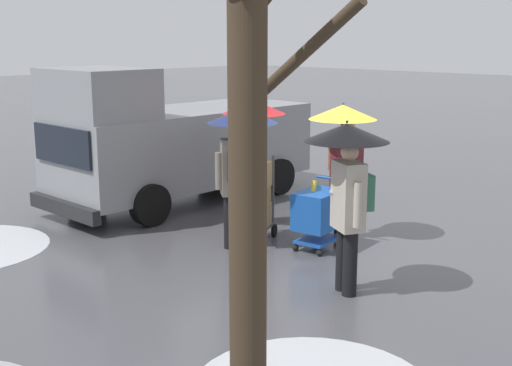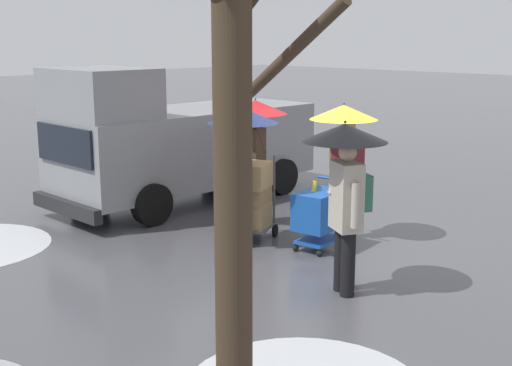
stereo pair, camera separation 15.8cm
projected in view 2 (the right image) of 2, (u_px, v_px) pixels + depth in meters
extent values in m
plane|color=#4C4C51|center=(340.00, 244.00, 10.36)|extent=(90.00, 90.00, 0.00)
cube|color=gray|center=(188.00, 146.00, 12.97)|extent=(1.98, 5.21, 1.40)
cube|color=gray|center=(100.00, 93.00, 11.41)|extent=(1.85, 1.41, 0.84)
cube|color=black|center=(64.00, 145.00, 11.09)|extent=(1.66, 0.07, 0.63)
cube|color=#232326|center=(66.00, 207.00, 11.29)|extent=(1.96, 0.17, 0.24)
cylinder|color=black|center=(152.00, 204.00, 11.33)|extent=(0.24, 0.72, 0.72)
cylinder|color=black|center=(89.00, 186.00, 12.68)|extent=(0.24, 0.72, 0.72)
cylinder|color=black|center=(282.00, 176.00, 13.57)|extent=(0.24, 0.72, 0.72)
cylinder|color=black|center=(217.00, 164.00, 14.92)|extent=(0.24, 0.72, 0.72)
cube|color=#1951B2|center=(319.00, 210.00, 10.02)|extent=(0.62, 0.82, 0.56)
cube|color=#1951B2|center=(318.00, 240.00, 10.12)|extent=(0.56, 0.74, 0.04)
cylinder|color=#1951B2|center=(334.00, 179.00, 10.26)|extent=(0.58, 0.11, 0.04)
sphere|color=black|center=(319.00, 253.00, 9.78)|extent=(0.10, 0.10, 0.10)
sphere|color=black|center=(296.00, 248.00, 10.02)|extent=(0.10, 0.10, 0.10)
sphere|color=black|center=(340.00, 243.00, 10.25)|extent=(0.10, 0.10, 0.10)
sphere|color=black|center=(317.00, 238.00, 10.50)|extent=(0.10, 0.10, 0.10)
cylinder|color=yellow|center=(311.00, 204.00, 9.97)|extent=(0.11, 0.29, 0.69)
cube|color=#515156|center=(255.00, 227.00, 10.51)|extent=(0.69, 0.75, 0.03)
cylinder|color=#515156|center=(274.00, 190.00, 10.60)|extent=(0.04, 0.04, 1.10)
cylinder|color=#515156|center=(248.00, 188.00, 10.74)|extent=(0.04, 0.04, 1.10)
cylinder|color=black|center=(275.00, 230.00, 10.73)|extent=(0.13, 0.20, 0.20)
cylinder|color=black|center=(247.00, 228.00, 10.88)|extent=(0.13, 0.20, 0.20)
cube|color=tan|center=(255.00, 215.00, 10.47)|extent=(0.56, 0.59, 0.36)
cube|color=#A37F51|center=(255.00, 196.00, 10.40)|extent=(0.56, 0.63, 0.26)
cube|color=tan|center=(255.00, 176.00, 10.33)|extent=(0.62, 0.71, 0.39)
cylinder|color=black|center=(348.00, 264.00, 8.23)|extent=(0.18, 0.18, 0.82)
cylinder|color=black|center=(341.00, 259.00, 8.42)|extent=(0.18, 0.18, 0.82)
cube|color=#B2A899|center=(346.00, 196.00, 8.14)|extent=(0.52, 0.46, 0.84)
sphere|color=beige|center=(348.00, 152.00, 8.03)|extent=(0.22, 0.22, 0.22)
cylinder|color=#B2A899|center=(355.00, 205.00, 7.91)|extent=(0.10, 0.10, 0.55)
cylinder|color=#B2A899|center=(339.00, 176.00, 8.26)|extent=(0.23, 0.31, 0.50)
cylinder|color=#333338|center=(344.00, 164.00, 8.15)|extent=(0.02, 0.02, 0.86)
cone|color=black|center=(345.00, 133.00, 8.07)|extent=(1.04, 1.04, 0.22)
sphere|color=#333338|center=(345.00, 122.00, 8.05)|extent=(0.04, 0.04, 0.04)
cube|color=#33664C|center=(362.00, 192.00, 8.19)|extent=(0.34, 0.29, 0.44)
cylinder|color=black|center=(351.00, 212.00, 10.64)|extent=(0.18, 0.18, 0.82)
cylinder|color=black|center=(341.00, 214.00, 10.55)|extent=(0.18, 0.18, 0.82)
cube|color=#5B1E23|center=(348.00, 161.00, 10.41)|extent=(0.39, 0.50, 0.84)
sphere|color=beige|center=(349.00, 126.00, 10.30)|extent=(0.22, 0.22, 0.22)
cylinder|color=#5B1E23|center=(361.00, 163.00, 10.55)|extent=(0.10, 0.10, 0.55)
cylinder|color=#5B1E23|center=(339.00, 148.00, 10.27)|extent=(0.32, 0.18, 0.50)
cylinder|color=#333338|center=(343.00, 137.00, 10.29)|extent=(0.02, 0.02, 0.86)
cone|color=yellow|center=(344.00, 112.00, 10.20)|extent=(1.04, 1.04, 0.22)
sphere|color=#333338|center=(344.00, 104.00, 10.18)|extent=(0.04, 0.04, 0.04)
cube|color=brown|center=(340.00, 156.00, 10.58)|extent=(0.24, 0.33, 0.44)
cylinder|color=black|center=(230.00, 222.00, 10.10)|extent=(0.18, 0.18, 0.82)
cylinder|color=black|center=(243.00, 221.00, 10.13)|extent=(0.18, 0.18, 0.82)
cube|color=slate|center=(236.00, 167.00, 9.94)|extent=(0.49, 0.52, 0.84)
sphere|color=#8C6647|center=(236.00, 131.00, 9.82)|extent=(0.22, 0.22, 0.22)
cylinder|color=slate|center=(219.00, 171.00, 9.91)|extent=(0.10, 0.10, 0.55)
cylinder|color=slate|center=(248.00, 152.00, 9.94)|extent=(0.30, 0.26, 0.50)
cylinder|color=#333338|center=(243.00, 141.00, 9.87)|extent=(0.02, 0.02, 0.86)
cone|color=navy|center=(243.00, 116.00, 9.79)|extent=(1.04, 1.04, 0.22)
sphere|color=#333338|center=(243.00, 107.00, 9.76)|extent=(0.04, 0.04, 0.04)
cube|color=black|center=(238.00, 167.00, 9.74)|extent=(0.31, 0.34, 0.44)
cylinder|color=black|center=(246.00, 200.00, 11.40)|extent=(0.18, 0.18, 0.82)
cylinder|color=black|center=(255.00, 202.00, 11.28)|extent=(0.18, 0.18, 0.82)
cube|color=#473323|center=(251.00, 153.00, 11.16)|extent=(0.47, 0.34, 0.84)
sphere|color=tan|center=(250.00, 120.00, 11.05)|extent=(0.22, 0.22, 0.22)
cylinder|color=#473323|center=(238.00, 154.00, 11.32)|extent=(0.10, 0.10, 0.55)
cylinder|color=#473323|center=(260.00, 140.00, 11.02)|extent=(0.14, 0.31, 0.50)
cylinder|color=#333338|center=(255.00, 130.00, 11.02)|extent=(0.02, 0.02, 0.86)
cone|color=red|center=(255.00, 107.00, 10.94)|extent=(1.04, 1.04, 0.22)
sphere|color=#333338|center=(255.00, 99.00, 10.91)|extent=(0.04, 0.04, 0.04)
cylinder|color=#423323|center=(233.00, 236.00, 4.22)|extent=(0.24, 0.24, 3.84)
cylinder|color=#423323|center=(289.00, 54.00, 4.28)|extent=(0.99, 0.16, 0.71)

